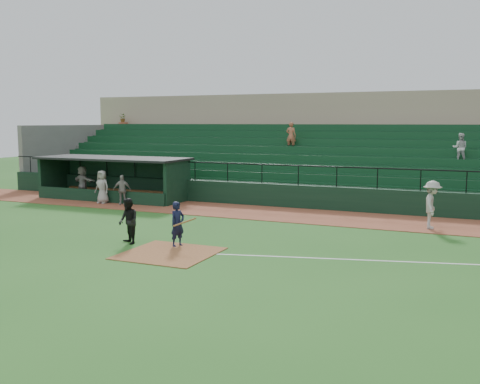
% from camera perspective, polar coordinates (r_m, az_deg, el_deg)
% --- Properties ---
extents(ground, '(90.00, 90.00, 0.00)m').
position_cam_1_polar(ground, '(19.58, -5.88, -5.78)').
color(ground, '#24581C').
rests_on(ground, ground).
extents(warning_track, '(40.00, 4.00, 0.03)m').
position_cam_1_polar(warning_track, '(26.70, 2.57, -2.20)').
color(warning_track, brown).
rests_on(warning_track, ground).
extents(home_plate_dirt, '(3.00, 3.00, 0.03)m').
position_cam_1_polar(home_plate_dirt, '(18.74, -7.39, -6.36)').
color(home_plate_dirt, brown).
rests_on(home_plate_dirt, ground).
extents(foul_line, '(17.49, 4.44, 0.01)m').
position_cam_1_polar(foul_line, '(18.39, 18.58, -6.98)').
color(foul_line, white).
rests_on(foul_line, ground).
extents(stadium_structure, '(38.00, 13.08, 6.40)m').
position_cam_1_polar(stadium_structure, '(34.43, 7.65, 3.72)').
color(stadium_structure, black).
rests_on(stadium_structure, ground).
extents(dugout, '(8.90, 3.20, 2.42)m').
position_cam_1_polar(dugout, '(32.57, -12.63, 1.69)').
color(dugout, black).
rests_on(dugout, ground).
extents(batter_at_plate, '(1.08, 0.71, 1.62)m').
position_cam_1_polar(batter_at_plate, '(19.59, -6.53, -3.36)').
color(batter_at_plate, black).
rests_on(batter_at_plate, ground).
extents(umpire, '(1.03, 0.98, 1.67)m').
position_cam_1_polar(umpire, '(20.33, -11.57, -3.00)').
color(umpire, black).
rests_on(umpire, ground).
extents(runner, '(0.80, 1.32, 2.00)m').
position_cam_1_polar(runner, '(23.89, 19.39, -1.27)').
color(runner, '#ABA5A0').
rests_on(runner, warning_track).
extents(dugout_player_a, '(1.01, 0.74, 1.59)m').
position_cam_1_polar(dugout_player_a, '(29.91, -12.21, 0.24)').
color(dugout_player_a, gray).
rests_on(dugout_player_a, warning_track).
extents(dugout_player_b, '(0.92, 0.64, 1.79)m').
position_cam_1_polar(dugout_player_b, '(30.57, -14.18, 0.52)').
color(dugout_player_b, '#A09C96').
rests_on(dugout_player_b, warning_track).
extents(dugout_player_c, '(1.80, 0.91, 1.86)m').
position_cam_1_polar(dugout_player_c, '(33.18, -16.07, 1.03)').
color(dugout_player_c, '#ACA6A1').
rests_on(dugout_player_c, warning_track).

